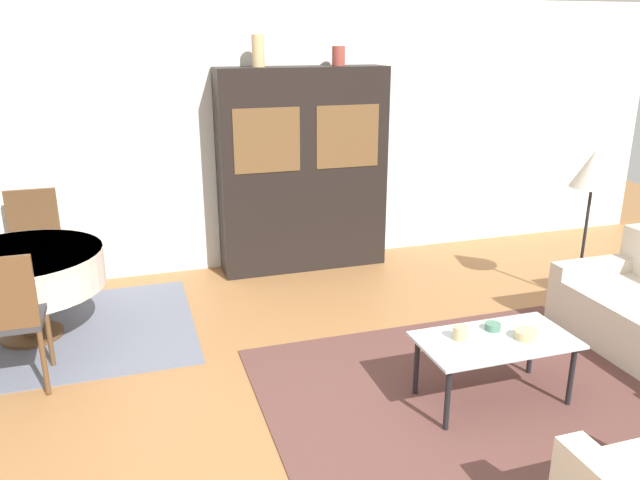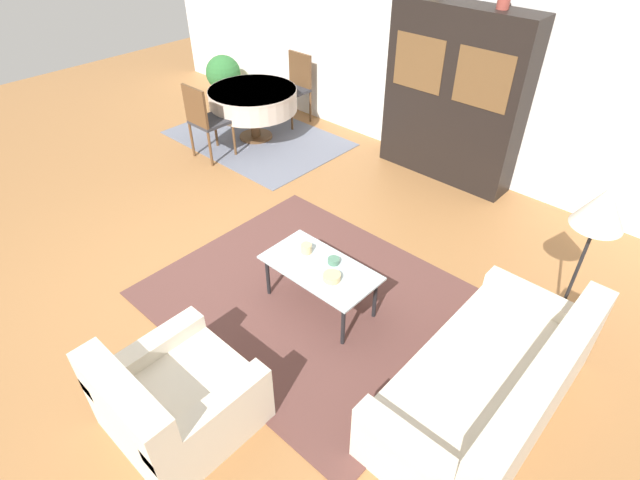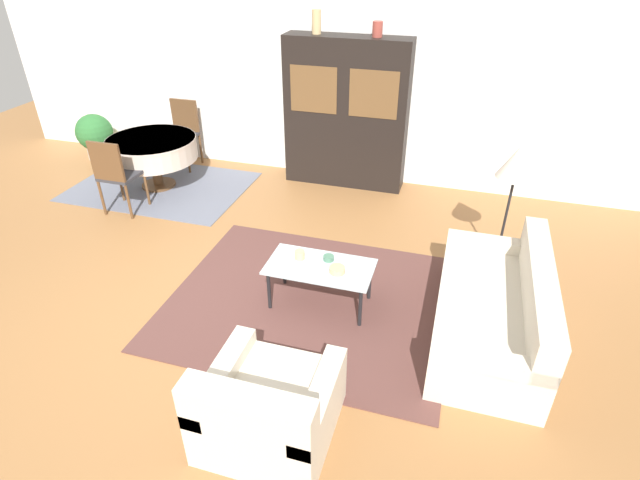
# 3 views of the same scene
# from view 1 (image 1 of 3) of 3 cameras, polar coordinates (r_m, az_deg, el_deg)

# --- Properties ---
(wall_back) EXTENTS (10.00, 0.06, 2.70)m
(wall_back) POSITION_cam_1_polar(r_m,az_deg,el_deg) (6.42, -7.86, 9.20)
(wall_back) COLOR white
(wall_back) RESTS_ON ground_plane
(area_rug) EXTENTS (2.78, 2.35, 0.01)m
(area_rug) POSITION_cam_1_polar(r_m,az_deg,el_deg) (4.44, 14.02, -14.11)
(area_rug) COLOR brown
(area_rug) RESTS_ON ground_plane
(dining_rug) EXTENTS (2.47, 1.71, 0.01)m
(dining_rug) POSITION_cam_1_polar(r_m,az_deg,el_deg) (5.63, -24.34, -8.04)
(dining_rug) COLOR slate
(dining_rug) RESTS_ON ground_plane
(coffee_table) EXTENTS (1.03, 0.55, 0.45)m
(coffee_table) POSITION_cam_1_polar(r_m,az_deg,el_deg) (4.29, 15.72, -9.23)
(coffee_table) COLOR black
(coffee_table) RESTS_ON area_rug
(display_cabinet) EXTENTS (1.70, 0.41, 2.05)m
(display_cabinet) POSITION_cam_1_polar(r_m,az_deg,el_deg) (6.38, -1.59, 6.36)
(display_cabinet) COLOR black
(display_cabinet) RESTS_ON ground_plane
(dining_table) EXTENTS (1.24, 1.24, 0.72)m
(dining_table) POSITION_cam_1_polar(r_m,az_deg,el_deg) (5.43, -25.57, -2.57)
(dining_table) COLOR brown
(dining_table) RESTS_ON dining_rug
(dining_chair_near) EXTENTS (0.44, 0.44, 1.01)m
(dining_chair_near) POSITION_cam_1_polar(r_m,az_deg,el_deg) (4.65, -26.79, -6.06)
(dining_chair_near) COLOR brown
(dining_chair_near) RESTS_ON dining_rug
(dining_chair_far) EXTENTS (0.44, 0.44, 1.01)m
(dining_chair_far) POSITION_cam_1_polar(r_m,az_deg,el_deg) (6.22, -24.67, 0.11)
(dining_chair_far) COLOR brown
(dining_chair_far) RESTS_ON dining_rug
(floor_lamp) EXTENTS (0.39, 0.39, 1.41)m
(floor_lamp) POSITION_cam_1_polar(r_m,az_deg,el_deg) (5.97, 23.71, 5.51)
(floor_lamp) COLOR black
(floor_lamp) RESTS_ON ground_plane
(cup) EXTENTS (0.10, 0.10, 0.09)m
(cup) POSITION_cam_1_polar(r_m,az_deg,el_deg) (4.19, 12.72, -8.29)
(cup) COLOR tan
(cup) RESTS_ON coffee_table
(bowl) EXTENTS (0.15, 0.15, 0.06)m
(bowl) POSITION_cam_1_polar(r_m,az_deg,el_deg) (4.32, 18.28, -8.19)
(bowl) COLOR tan
(bowl) RESTS_ON coffee_table
(bowl_small) EXTENTS (0.10, 0.10, 0.05)m
(bowl_small) POSITION_cam_1_polar(r_m,az_deg,el_deg) (4.38, 15.51, -7.63)
(bowl_small) COLOR #4C7A60
(bowl_small) RESTS_ON coffee_table
(vase_tall) EXTENTS (0.12, 0.12, 0.29)m
(vase_tall) POSITION_cam_1_polar(r_m,az_deg,el_deg) (6.14, -5.68, 16.84)
(vase_tall) COLOR tan
(vase_tall) RESTS_ON display_cabinet
(vase_short) EXTENTS (0.13, 0.13, 0.19)m
(vase_short) POSITION_cam_1_polar(r_m,az_deg,el_deg) (6.36, 1.70, 16.48)
(vase_short) COLOR #9E4238
(vase_short) RESTS_ON display_cabinet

